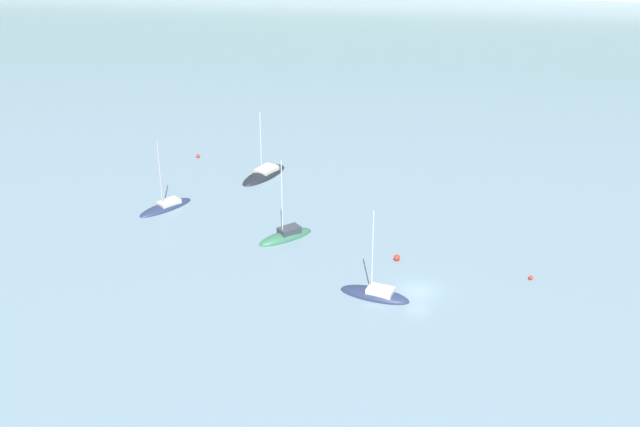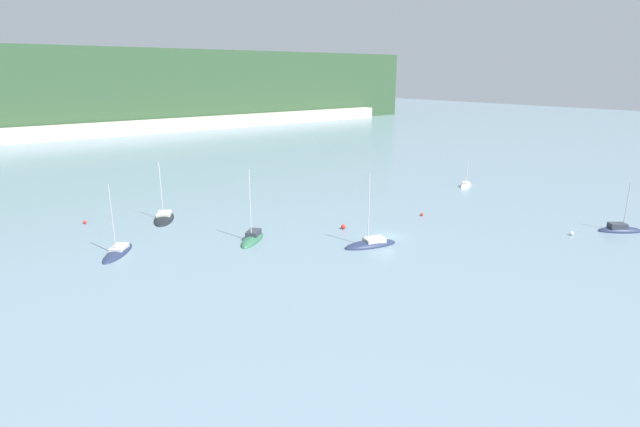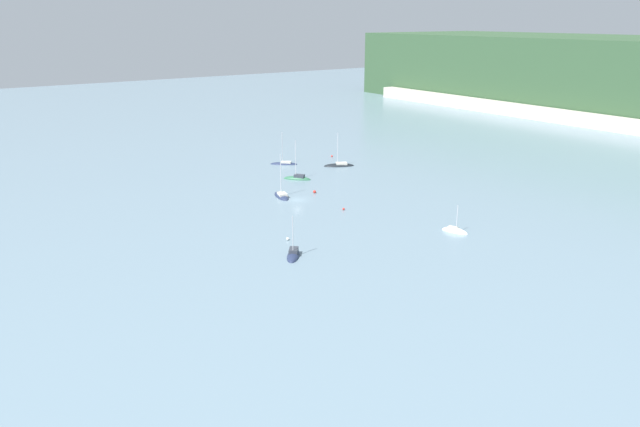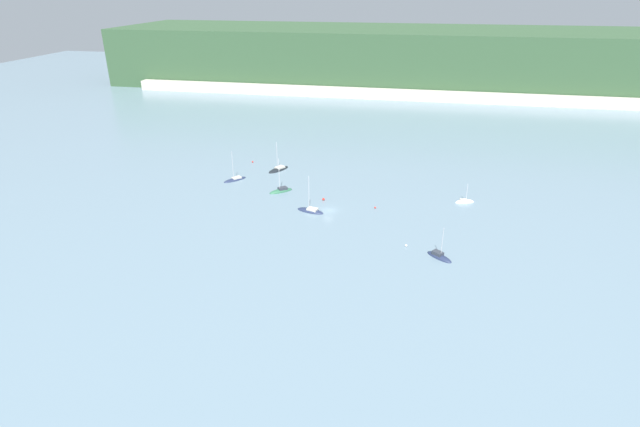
{
  "view_description": "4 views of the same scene",
  "coord_description": "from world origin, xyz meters",
  "px_view_note": "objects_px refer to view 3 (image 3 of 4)",
  "views": [
    {
      "loc": [
        -1.02,
        -84.76,
        51.37
      ],
      "look_at": [
        -12.4,
        12.66,
        2.65
      ],
      "focal_mm": 50.0,
      "sensor_mm": 36.0,
      "label": 1
    },
    {
      "loc": [
        -50.94,
        -48.59,
        23.33
      ],
      "look_at": [
        -8.5,
        5.1,
        3.88
      ],
      "focal_mm": 28.0,
      "sensor_mm": 36.0,
      "label": 2
    },
    {
      "loc": [
        117.62,
        -76.65,
        41.12
      ],
      "look_at": [
        16.89,
        -5.44,
        2.05
      ],
      "focal_mm": 35.0,
      "sensor_mm": 36.0,
      "label": 3
    },
    {
      "loc": [
        22.35,
        -122.88,
        57.17
      ],
      "look_at": [
        -1.05,
        -6.23,
        1.86
      ],
      "focal_mm": 28.0,
      "sensor_mm": 36.0,
      "label": 4
    }
  ],
  "objects_px": {
    "sailboat_3": "(339,166)",
    "mooring_buoy_0": "(332,156)",
    "sailboat_4": "(284,164)",
    "mooring_buoy_1": "(315,192)",
    "mooring_buoy_3": "(288,239)",
    "sailboat_5": "(293,255)",
    "sailboat_1": "(282,196)",
    "sailboat_2": "(297,179)",
    "mooring_buoy_2": "(344,209)",
    "sailboat_0": "(455,232)"
  },
  "relations": [
    {
      "from": "sailboat_3",
      "to": "mooring_buoy_0",
      "type": "xyz_separation_m",
      "value": [
        -10.87,
        5.39,
        0.19
      ]
    },
    {
      "from": "sailboat_4",
      "to": "mooring_buoy_1",
      "type": "relative_size",
      "value": 13.56
    },
    {
      "from": "sailboat_4",
      "to": "mooring_buoy_3",
      "type": "height_order",
      "value": "sailboat_4"
    },
    {
      "from": "sailboat_5",
      "to": "mooring_buoy_0",
      "type": "xyz_separation_m",
      "value": [
        -62.77,
        54.72,
        0.14
      ]
    },
    {
      "from": "sailboat_1",
      "to": "sailboat_3",
      "type": "relative_size",
      "value": 1.06
    },
    {
      "from": "sailboat_2",
      "to": "mooring_buoy_1",
      "type": "xyz_separation_m",
      "value": [
        13.79,
        -4.06,
        0.24
      ]
    },
    {
      "from": "mooring_buoy_1",
      "to": "mooring_buoy_0",
      "type": "bearing_deg",
      "value": 137.8
    },
    {
      "from": "mooring_buoy_0",
      "to": "mooring_buoy_3",
      "type": "xyz_separation_m",
      "value": [
        55.13,
        -51.07,
        0.03
      ]
    },
    {
      "from": "mooring_buoy_2",
      "to": "sailboat_1",
      "type": "bearing_deg",
      "value": -162.29
    },
    {
      "from": "sailboat_1",
      "to": "sailboat_4",
      "type": "distance_m",
      "value": 34.24
    },
    {
      "from": "sailboat_5",
      "to": "mooring_buoy_0",
      "type": "height_order",
      "value": "sailboat_5"
    },
    {
      "from": "sailboat_0",
      "to": "mooring_buoy_1",
      "type": "distance_m",
      "value": 40.37
    },
    {
      "from": "mooring_buoy_0",
      "to": "mooring_buoy_1",
      "type": "xyz_separation_m",
      "value": [
        30.57,
        -27.72,
        0.1
      ]
    },
    {
      "from": "sailboat_4",
      "to": "sailboat_0",
      "type": "bearing_deg",
      "value": 126.3
    },
    {
      "from": "mooring_buoy_3",
      "to": "sailboat_2",
      "type": "bearing_deg",
      "value": 144.45
    },
    {
      "from": "sailboat_1",
      "to": "mooring_buoy_0",
      "type": "relative_size",
      "value": 20.3
    },
    {
      "from": "sailboat_1",
      "to": "mooring_buoy_1",
      "type": "distance_m",
      "value": 8.43
    },
    {
      "from": "sailboat_0",
      "to": "mooring_buoy_1",
      "type": "bearing_deg",
      "value": 171.01
    },
    {
      "from": "mooring_buoy_0",
      "to": "mooring_buoy_1",
      "type": "relative_size",
      "value": 0.73
    },
    {
      "from": "sailboat_0",
      "to": "sailboat_3",
      "type": "bearing_deg",
      "value": 146.88
    },
    {
      "from": "sailboat_1",
      "to": "mooring_buoy_1",
      "type": "relative_size",
      "value": 14.81
    },
    {
      "from": "mooring_buoy_1",
      "to": "mooring_buoy_2",
      "type": "relative_size",
      "value": 1.43
    },
    {
      "from": "sailboat_0",
      "to": "sailboat_5",
      "type": "distance_m",
      "value": 34.31
    },
    {
      "from": "sailboat_0",
      "to": "sailboat_3",
      "type": "height_order",
      "value": "sailboat_3"
    },
    {
      "from": "sailboat_3",
      "to": "mooring_buoy_1",
      "type": "relative_size",
      "value": 13.92
    },
    {
      "from": "sailboat_1",
      "to": "mooring_buoy_2",
      "type": "bearing_deg",
      "value": -146.78
    },
    {
      "from": "sailboat_3",
      "to": "sailboat_5",
      "type": "relative_size",
      "value": 1.23
    },
    {
      "from": "sailboat_3",
      "to": "sailboat_5",
      "type": "bearing_deg",
      "value": 74.58
    },
    {
      "from": "sailboat_0",
      "to": "mooring_buoy_1",
      "type": "xyz_separation_m",
      "value": [
        -39.85,
        -6.45,
        0.3
      ]
    },
    {
      "from": "sailboat_0",
      "to": "sailboat_1",
      "type": "distance_m",
      "value": 44.36
    },
    {
      "from": "sailboat_3",
      "to": "sailboat_2",
      "type": "bearing_deg",
      "value": 46.03
    },
    {
      "from": "sailboat_1",
      "to": "mooring_buoy_3",
      "type": "distance_m",
      "value": 30.63
    },
    {
      "from": "sailboat_4",
      "to": "mooring_buoy_0",
      "type": "bearing_deg",
      "value": -140.92
    },
    {
      "from": "sailboat_2",
      "to": "mooring_buoy_3",
      "type": "relative_size",
      "value": 18.84
    },
    {
      "from": "mooring_buoy_0",
      "to": "mooring_buoy_1",
      "type": "distance_m",
      "value": 41.26
    },
    {
      "from": "sailboat_2",
      "to": "mooring_buoy_0",
      "type": "xyz_separation_m",
      "value": [
        -16.78,
        23.66,
        0.14
      ]
    },
    {
      "from": "sailboat_1",
      "to": "mooring_buoy_2",
      "type": "height_order",
      "value": "sailboat_1"
    },
    {
      "from": "mooring_buoy_0",
      "to": "sailboat_3",
      "type": "bearing_deg",
      "value": -26.35
    },
    {
      "from": "sailboat_5",
      "to": "mooring_buoy_3",
      "type": "bearing_deg",
      "value": -166.37
    },
    {
      "from": "sailboat_0",
      "to": "sailboat_5",
      "type": "xyz_separation_m",
      "value": [
        -7.65,
        -33.44,
        0.06
      ]
    },
    {
      "from": "mooring_buoy_2",
      "to": "sailboat_4",
      "type": "bearing_deg",
      "value": 163.97
    },
    {
      "from": "sailboat_3",
      "to": "mooring_buoy_1",
      "type": "xyz_separation_m",
      "value": [
        19.69,
        -22.33,
        0.29
      ]
    },
    {
      "from": "mooring_buoy_0",
      "to": "sailboat_0",
      "type": "bearing_deg",
      "value": -16.81
    },
    {
      "from": "sailboat_1",
      "to": "sailboat_4",
      "type": "bearing_deg",
      "value": -17.57
    },
    {
      "from": "sailboat_3",
      "to": "mooring_buoy_2",
      "type": "height_order",
      "value": "sailboat_3"
    },
    {
      "from": "sailboat_2",
      "to": "mooring_buoy_2",
      "type": "bearing_deg",
      "value": 126.02
    },
    {
      "from": "sailboat_0",
      "to": "sailboat_4",
      "type": "relative_size",
      "value": 0.66
    },
    {
      "from": "sailboat_1",
      "to": "sailboat_2",
      "type": "distance_m",
      "value": 16.96
    },
    {
      "from": "mooring_buoy_3",
      "to": "mooring_buoy_2",
      "type": "bearing_deg",
      "value": 114.4
    },
    {
      "from": "sailboat_5",
      "to": "sailboat_0",
      "type": "bearing_deg",
      "value": 116.26
    }
  ]
}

